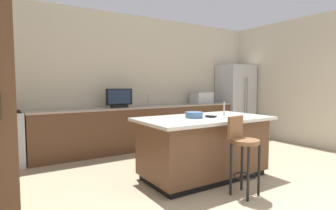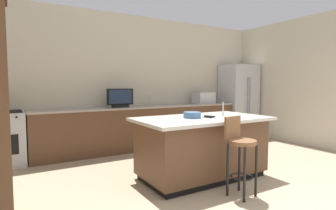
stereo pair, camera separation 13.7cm
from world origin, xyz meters
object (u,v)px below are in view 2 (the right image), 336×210
at_px(refrigerator, 238,101).
at_px(bar_stool_center, 240,149).
at_px(tv_monitor, 120,99).
at_px(cell_phone, 208,117).
at_px(microwave, 204,98).
at_px(range_oven, 0,139).
at_px(kitchen_island, 202,147).
at_px(tv_remote, 209,116).
at_px(fruit_bowl, 192,115).

relative_size(refrigerator, bar_stool_center, 1.93).
relative_size(tv_monitor, cell_phone, 3.69).
xyz_separation_m(tv_monitor, bar_stool_center, (0.47, -2.88, -0.50)).
distance_m(tv_monitor, cell_phone, 2.25).
distance_m(bar_stool_center, cell_phone, 0.77).
xyz_separation_m(microwave, cell_phone, (-1.67, -2.22, -0.15)).
xyz_separation_m(refrigerator, bar_stool_center, (-2.87, -2.89, -0.36)).
bearing_deg(tv_monitor, microwave, 1.35).
height_order(range_oven, bar_stool_center, bar_stool_center).
height_order(kitchen_island, tv_remote, tv_remote).
height_order(refrigerator, microwave, refrigerator).
distance_m(fruit_bowl, cell_phone, 0.24).
distance_m(microwave, fruit_bowl, 2.85).
bearing_deg(microwave, tv_remote, -126.26).
xyz_separation_m(bar_stool_center, fruit_bowl, (-0.16, 0.80, 0.35)).
bearing_deg(refrigerator, tv_remote, -142.10).
height_order(refrigerator, cell_phone, refrigerator).
bearing_deg(microwave, kitchen_island, -128.56).
distance_m(refrigerator, cell_phone, 3.56).
height_order(cell_phone, tv_remote, tv_remote).
bearing_deg(refrigerator, tv_monitor, -179.84).
bearing_deg(tv_remote, refrigerator, 20.75).
xyz_separation_m(kitchen_island, refrigerator, (2.87, 2.12, 0.49)).
bearing_deg(range_oven, bar_stool_center, -48.40).
bearing_deg(tv_monitor, cell_phone, -76.17).
height_order(range_oven, cell_phone, range_oven).
distance_m(refrigerator, microwave, 1.15).
height_order(kitchen_island, fruit_bowl, fruit_bowl).
distance_m(kitchen_island, tv_remote, 0.47).
bearing_deg(fruit_bowl, refrigerator, 34.61).
xyz_separation_m(bar_stool_center, tv_remote, (0.13, 0.75, 0.32)).
height_order(kitchen_island, refrigerator, refrigerator).
xyz_separation_m(refrigerator, range_oven, (-5.47, 0.04, -0.48)).
relative_size(bar_stool_center, fruit_bowl, 3.91).
height_order(range_oven, microwave, microwave).
height_order(bar_stool_center, tv_remote, bar_stool_center).
height_order(tv_monitor, bar_stool_center, tv_monitor).
bearing_deg(refrigerator, kitchen_island, -143.54).
distance_m(kitchen_island, cell_phone, 0.45).
bearing_deg(cell_phone, tv_remote, 30.62).
bearing_deg(kitchen_island, cell_phone, -49.06).
relative_size(kitchen_island, fruit_bowl, 7.76).
xyz_separation_m(kitchen_island, range_oven, (-2.60, 2.16, 0.01)).
distance_m(kitchen_island, bar_stool_center, 0.78).
bearing_deg(kitchen_island, refrigerator, 36.46).
height_order(refrigerator, tv_monitor, refrigerator).
xyz_separation_m(kitchen_island, fruit_bowl, (-0.16, 0.03, 0.48)).
bearing_deg(bar_stool_center, microwave, 50.06).
bearing_deg(bar_stool_center, cell_phone, 75.56).
relative_size(microwave, tv_monitor, 0.87).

